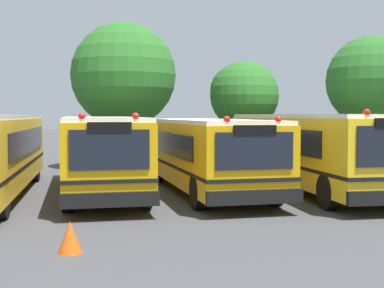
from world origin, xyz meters
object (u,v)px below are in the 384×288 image
school_bus_1 (101,151)px  tree_3 (374,78)px  tree_1 (125,75)px  tree_2 (242,94)px  school_bus_2 (206,152)px  traffic_cone (70,237)px  school_bus_3 (308,148)px

school_bus_1 → tree_3: 16.32m
tree_1 → tree_2: 5.86m
school_bus_2 → tree_1: bearing=-79.5°
tree_1 → traffic_cone: tree_1 is taller
tree_2 → tree_3: tree_3 is taller
traffic_cone → tree_2: bearing=62.4°
school_bus_2 → tree_3: tree_3 is taller
tree_2 → traffic_cone: tree_2 is taller
traffic_cone → school_bus_1: bearing=83.5°
school_bus_2 → tree_1: size_ratio=1.38×
school_bus_3 → tree_3: (7.10, 7.83, 3.01)m
school_bus_2 → tree_1: 9.80m
school_bus_1 → tree_3: size_ratio=1.51×
tree_1 → tree_2: tree_1 is taller
school_bus_2 → school_bus_1: bearing=-9.3°
tree_2 → tree_3: 7.03m
traffic_cone → school_bus_2: bearing=59.3°
traffic_cone → tree_3: bearing=45.1°
school_bus_3 → tree_1: size_ratio=1.60×
school_bus_1 → school_bus_2: (3.47, -0.47, -0.04)m
school_bus_3 → tree_1: 11.09m
school_bus_3 → traffic_cone: school_bus_3 is taller
tree_2 → traffic_cone: 17.93m
school_bus_2 → tree_1: tree_1 is taller
school_bus_3 → tree_1: bearing=-56.8°
school_bus_3 → school_bus_1: bearing=-2.2°
school_bus_1 → school_bus_3: school_bus_3 is taller
tree_2 → tree_3: bearing=-3.5°
tree_2 → school_bus_1: bearing=-133.0°
tree_3 → school_bus_1: bearing=-152.6°
school_bus_1 → school_bus_3: 7.15m
school_bus_1 → traffic_cone: 7.95m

